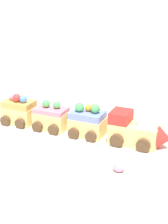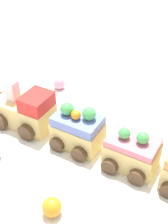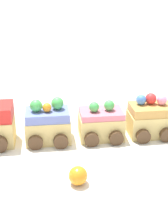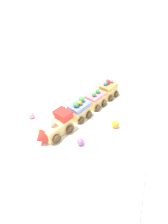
% 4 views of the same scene
% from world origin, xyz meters
% --- Properties ---
extents(ground_plane, '(10.00, 10.00, 0.00)m').
position_xyz_m(ground_plane, '(0.00, 0.00, 0.00)').
color(ground_plane, beige).
extents(display_board, '(0.70, 0.47, 0.01)m').
position_xyz_m(display_board, '(0.00, 0.00, 0.01)').
color(display_board, white).
rests_on(display_board, ground_plane).
extents(cake_train_locomotive, '(0.14, 0.10, 0.08)m').
position_xyz_m(cake_train_locomotive, '(0.12, -0.06, 0.04)').
color(cake_train_locomotive, '#E5C675').
rests_on(cake_train_locomotive, display_board).
extents(cake_car_blueberry, '(0.09, 0.09, 0.08)m').
position_xyz_m(cake_car_blueberry, '(0.01, -0.02, 0.04)').
color(cake_car_blueberry, '#E5C675').
rests_on(cake_car_blueberry, display_board).
extents(cake_car_strawberry, '(0.09, 0.09, 0.07)m').
position_xyz_m(cake_car_strawberry, '(-0.08, 0.01, 0.04)').
color(cake_car_strawberry, '#E5C675').
rests_on(cake_car_strawberry, display_board).
extents(gumball_orange, '(0.03, 0.03, 0.03)m').
position_xyz_m(gumball_orange, '(0.02, 0.12, 0.03)').
color(gumball_orange, orange).
rests_on(gumball_orange, display_board).
extents(gumball_pink, '(0.02, 0.02, 0.02)m').
position_xyz_m(gumball_pink, '(0.08, -0.18, 0.02)').
color(gumball_pink, pink).
rests_on(gumball_pink, display_board).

